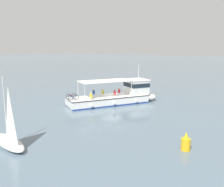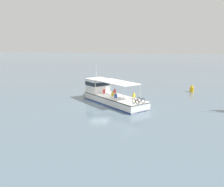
# 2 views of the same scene
# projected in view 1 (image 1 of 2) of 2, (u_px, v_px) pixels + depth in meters

# --- Properties ---
(ground_plane) EXTENTS (400.00, 400.00, 0.00)m
(ground_plane) POSITION_uv_depth(u_px,v_px,m) (112.00, 101.00, 35.07)
(ground_plane) COLOR slate
(ferry_main) EXTENTS (9.66, 12.27, 5.32)m
(ferry_main) POSITION_uv_depth(u_px,v_px,m) (119.00, 96.00, 33.50)
(ferry_main) COLOR white
(ferry_main) RESTS_ON ground
(sailboat_off_bow) EXTENTS (5.00, 2.78, 5.40)m
(sailboat_off_bow) POSITION_uv_depth(u_px,v_px,m) (9.00, 140.00, 18.90)
(sailboat_off_bow) COLOR white
(sailboat_off_bow) RESTS_ON ground
(channel_buoy) EXTENTS (0.70, 0.70, 1.40)m
(channel_buoy) POSITION_uv_depth(u_px,v_px,m) (186.00, 143.00, 18.17)
(channel_buoy) COLOR gold
(channel_buoy) RESTS_ON ground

